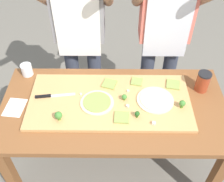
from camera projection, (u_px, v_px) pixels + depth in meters
ground_plane at (113, 161)px, 2.43m from camera, size 8.00×8.00×0.00m
prep_table at (113, 115)px, 1.97m from camera, size 1.59×0.78×0.75m
cutting_board at (109, 101)px, 1.91m from camera, size 1.13×0.53×0.02m
chefs_knife at (49, 96)px, 1.92m from camera, size 0.28×0.06×0.02m
pizza_whole_pesto_green at (97, 102)px, 1.87m from camera, size 0.23×0.23×0.02m
pizza_whole_cheese_artichoke at (155, 100)px, 1.89m from camera, size 0.26×0.26×0.02m
pizza_slice_far_right at (109, 84)px, 2.01m from camera, size 0.12×0.12×0.01m
pizza_slice_center at (136, 82)px, 2.02m from camera, size 0.10×0.10×0.01m
pizza_slice_near_right at (121, 117)px, 1.78m from camera, size 0.10×0.10×0.01m
pizza_slice_far_left at (173, 84)px, 2.00m from camera, size 0.11×0.11×0.01m
broccoli_floret_center_right at (137, 114)px, 1.77m from camera, size 0.03×0.03×0.05m
broccoli_floret_front_left at (182, 104)px, 1.82m from camera, size 0.04×0.04×0.06m
broccoli_floret_front_mid at (58, 115)px, 1.75m from camera, size 0.05×0.05×0.07m
broccoli_floret_front_right at (124, 97)px, 1.88m from camera, size 0.04×0.04×0.05m
cheese_crumble_a at (128, 91)px, 1.95m from camera, size 0.02×0.02×0.02m
cheese_crumble_b at (80, 94)px, 1.93m from camera, size 0.02×0.02×0.01m
cheese_crumble_c at (127, 106)px, 1.85m from camera, size 0.03×0.03×0.02m
cheese_crumble_d at (153, 123)px, 1.74m from camera, size 0.03×0.03×0.02m
flour_cup at (27, 70)px, 2.10m from camera, size 0.09×0.09×0.09m
sauce_jar at (202, 82)px, 1.95m from camera, size 0.10×0.10×0.15m
recipe_note at (14, 107)px, 1.88m from camera, size 0.15×0.18×0.00m
cook_left at (79, 27)px, 2.14m from camera, size 0.54×0.39×1.67m
cook_right at (165, 27)px, 2.14m from camera, size 0.54×0.39×1.67m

